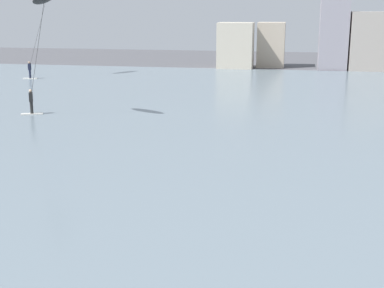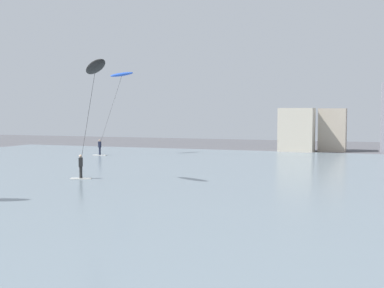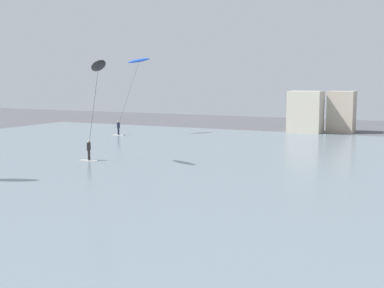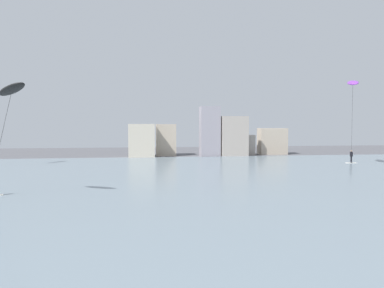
{
  "view_description": "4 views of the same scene",
  "coord_description": "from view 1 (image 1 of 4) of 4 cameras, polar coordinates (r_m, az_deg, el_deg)",
  "views": [
    {
      "loc": [
        1.11,
        -4.68,
        7.17
      ],
      "look_at": [
        -2.5,
        14.78,
        2.08
      ],
      "focal_mm": 51.43,
      "sensor_mm": 36.0,
      "label": 1
    },
    {
      "loc": [
        2.73,
        -0.2,
        4.61
      ],
      "look_at": [
        -1.87,
        12.34,
        3.74
      ],
      "focal_mm": 46.01,
      "sensor_mm": 36.0,
      "label": 2
    },
    {
      "loc": [
        8.74,
        -3.65,
        6.49
      ],
      "look_at": [
        -0.99,
        16.45,
        3.61
      ],
      "focal_mm": 47.24,
      "sensor_mm": 36.0,
      "label": 3
    },
    {
      "loc": [
        -5.0,
        1.2,
        5.21
      ],
      "look_at": [
        -3.15,
        15.3,
        4.39
      ],
      "focal_mm": 34.17,
      "sensor_mm": 36.0,
      "label": 4
    }
  ],
  "objects": [
    {
      "name": "water_bay",
      "position": [
        35.48,
        8.5,
        2.7
      ],
      "size": [
        84.0,
        52.0,
        0.1
      ],
      "primitive_type": "cube",
      "color": "slate",
      "rests_on": "ground"
    },
    {
      "name": "far_shore_buildings",
      "position": [
        63.09,
        14.33,
        9.97
      ],
      "size": [
        25.78,
        5.51,
        7.78
      ],
      "color": "beige",
      "rests_on": "ground"
    },
    {
      "name": "kitesurfer_black",
      "position": [
        35.27,
        -15.26,
        13.09
      ],
      "size": [
        3.91,
        2.71,
        7.96
      ],
      "color": "silver",
      "rests_on": "water_bay"
    }
  ]
}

